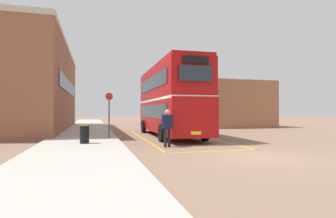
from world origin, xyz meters
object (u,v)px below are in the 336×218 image
Objects in this scene: litter_bin at (84,134)px; bus_stop_sign at (109,111)px; double_decker_bus at (169,100)px; pedestrian_boarding at (167,125)px; single_deck_bus at (159,112)px.

bus_stop_sign is (1.32, 2.62, 1.15)m from litter_bin.
pedestrian_boarding is at bearing -106.76° from double_decker_bus.
pedestrian_boarding is at bearing -57.77° from bus_stop_sign.
double_decker_bus is at bearing 73.24° from pedestrian_boarding.
double_decker_bus is at bearing 37.31° from litter_bin.
single_deck_bus is (3.82, 19.15, -0.87)m from double_decker_bus.
pedestrian_boarding is 1.99× the size of litter_bin.
single_deck_bus is 5.55× the size of pedestrian_boarding.
bus_stop_sign is at bearing -159.42° from double_decker_bus.
double_decker_bus is 12.02× the size of litter_bin.
double_decker_bus reaches higher than litter_bin.
bus_stop_sign is (-7.98, -20.71, 0.11)m from single_deck_bus.
double_decker_bus is 1.09× the size of single_deck_bus.
double_decker_bus is at bearing -101.27° from single_deck_bus.
pedestrian_boarding is at bearing -102.52° from single_deck_bus.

